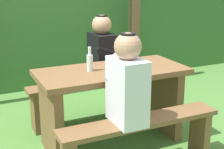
% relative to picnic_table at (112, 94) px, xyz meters
% --- Properties ---
extents(ground_plane, '(12.00, 12.00, 0.00)m').
position_rel_picnic_table_xyz_m(ground_plane, '(0.00, 0.00, -0.51)').
color(ground_plane, '#4D8137').
extents(hedge_backdrop, '(6.40, 0.98, 1.97)m').
position_rel_picnic_table_xyz_m(hedge_backdrop, '(0.00, 2.39, 0.48)').
color(hedge_backdrop, '#376A2F').
rests_on(hedge_backdrop, ground_plane).
extents(pergola_post_right, '(0.12, 0.12, 2.08)m').
position_rel_picnic_table_xyz_m(pergola_post_right, '(1.10, 1.57, 0.53)').
color(pergola_post_right, brown).
rests_on(pergola_post_right, ground_plane).
extents(picnic_table, '(1.40, 0.64, 0.75)m').
position_rel_picnic_table_xyz_m(picnic_table, '(0.00, 0.00, 0.00)').
color(picnic_table, brown).
rests_on(picnic_table, ground_plane).
extents(bench_near, '(1.40, 0.24, 0.47)m').
position_rel_picnic_table_xyz_m(bench_near, '(0.00, -0.55, -0.17)').
color(bench_near, brown).
rests_on(bench_near, ground_plane).
extents(bench_far, '(1.40, 0.24, 0.47)m').
position_rel_picnic_table_xyz_m(bench_far, '(0.00, 0.55, -0.17)').
color(bench_far, brown).
rests_on(bench_far, ground_plane).
extents(person_white_shirt, '(0.25, 0.35, 0.72)m').
position_rel_picnic_table_xyz_m(person_white_shirt, '(-0.13, -0.55, 0.29)').
color(person_white_shirt, silver).
rests_on(person_white_shirt, bench_near).
extents(person_black_coat, '(0.25, 0.35, 0.72)m').
position_rel_picnic_table_xyz_m(person_black_coat, '(0.14, 0.55, 0.29)').
color(person_black_coat, black).
rests_on(person_black_coat, bench_far).
extents(drinking_glass, '(0.08, 0.08, 0.09)m').
position_rel_picnic_table_xyz_m(drinking_glass, '(0.22, 0.08, 0.29)').
color(drinking_glass, silver).
rests_on(drinking_glass, picnic_table).
extents(bottle_left, '(0.06, 0.06, 0.23)m').
position_rel_picnic_table_xyz_m(bottle_left, '(-0.21, 0.03, 0.33)').
color(bottle_left, silver).
rests_on(bottle_left, picnic_table).
extents(bottle_right, '(0.06, 0.06, 0.23)m').
position_rel_picnic_table_xyz_m(bottle_right, '(0.02, -0.06, 0.33)').
color(bottle_right, silver).
rests_on(bottle_right, picnic_table).
extents(cell_phone, '(0.11, 0.16, 0.01)m').
position_rel_picnic_table_xyz_m(cell_phone, '(-0.07, -0.12, 0.25)').
color(cell_phone, black).
rests_on(cell_phone, picnic_table).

